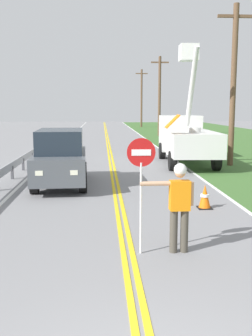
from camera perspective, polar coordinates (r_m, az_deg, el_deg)
The scene contains 13 objects.
centerline_yellow_left at distance 23.30m, azimuth -2.49°, elevation 1.62°, with size 0.11×110.00×0.01m, color yellow.
centerline_yellow_right at distance 23.30m, azimuth -2.05°, elevation 1.63°, with size 0.11×110.00×0.01m, color yellow.
edge_line_right at distance 23.65m, azimuth 6.49°, elevation 1.68°, with size 0.12×110.00×0.01m, color silver.
edge_line_left at distance 23.50m, azimuth -11.08°, elevation 1.53°, with size 0.12×110.00×0.01m, color silver.
flagger_worker at distance 7.92m, azimuth 7.73°, elevation -4.92°, with size 1.09×0.25×1.83m.
stop_sign_paddle at distance 7.66m, azimuth 2.21°, elevation -0.26°, with size 0.56×0.04×2.33m.
utility_bucket_truck at distance 20.89m, azimuth 8.69°, elevation 4.64°, with size 2.91×6.89×6.04m.
oncoming_suv_nearest at distance 14.90m, azimuth -9.48°, elevation 1.54°, with size 2.07×4.67×2.10m.
utility_pole_near at distance 20.46m, azimuth 15.36°, elevation 11.85°, with size 1.80×0.28×7.86m.
utility_pole_mid at distance 40.86m, azimuth 4.90°, elevation 10.57°, with size 1.80×0.28×8.03m.
utility_pole_far at distance 59.44m, azimuth 2.27°, elevation 10.25°, with size 1.80×0.28×8.49m.
traffic_cone_lead at distance 11.64m, azimuth 11.40°, elevation -4.17°, with size 0.40×0.40×0.70m.
guardrail_left_shoulder at distance 20.03m, azimuth -14.15°, elevation 1.67°, with size 0.10×32.00×0.71m.
Camera 1 is at (-0.50, -3.11, 2.91)m, focal length 41.87 mm.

